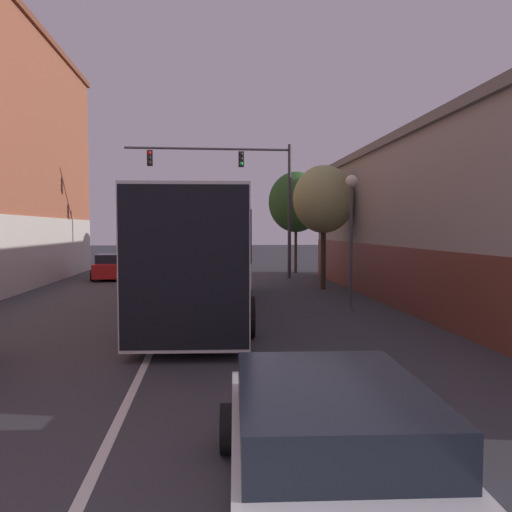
# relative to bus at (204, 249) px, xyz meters

# --- Properties ---
(lane_center_line) EXTENTS (0.14, 40.45, 0.01)m
(lane_center_line) POSITION_rel_bus_xyz_m (-1.10, 0.07, -2.00)
(lane_center_line) COLOR silver
(lane_center_line) RESTS_ON ground_plane
(building_right_storefront) EXTENTS (8.24, 23.06, 5.88)m
(building_right_storefront) POSITION_rel_bus_xyz_m (10.32, 0.56, 1.06)
(building_right_storefront) COLOR #9E998E
(building_right_storefront) RESTS_ON ground_plane
(bus) EXTENTS (3.38, 12.95, 3.57)m
(bus) POSITION_rel_bus_xyz_m (0.00, 0.00, 0.00)
(bus) COLOR silver
(bus) RESTS_ON ground_plane
(hatchback_foreground) EXTENTS (2.34, 4.72, 1.19)m
(hatchback_foreground) POSITION_rel_bus_xyz_m (1.29, -11.70, -1.43)
(hatchback_foreground) COLOR silver
(hatchback_foreground) RESTS_ON ground_plane
(parked_car_left_near) EXTENTS (2.25, 4.09, 1.32)m
(parked_car_left_near) POSITION_rel_bus_xyz_m (-4.95, 10.99, -1.37)
(parked_car_left_near) COLOR red
(parked_car_left_near) RESTS_ON ground_plane
(traffic_signal_gantry) EXTENTS (8.68, 0.36, 7.12)m
(traffic_signal_gantry) POSITION_rel_bus_xyz_m (1.95, 10.28, 3.16)
(traffic_signal_gantry) COLOR #333338
(traffic_signal_gantry) RESTS_ON ground_plane
(street_lamp) EXTENTS (0.39, 0.39, 4.36)m
(street_lamp) POSITION_rel_bus_xyz_m (4.69, -0.46, 0.93)
(street_lamp) COLOR #47474C
(street_lamp) RESTS_ON ground_plane
(street_tree_near) EXTENTS (2.67, 2.41, 5.41)m
(street_tree_near) POSITION_rel_bus_xyz_m (5.13, 5.33, 1.92)
(street_tree_near) COLOR #3D2D1E
(street_tree_near) RESTS_ON ground_plane
(street_tree_far) EXTENTS (3.27, 2.94, 6.05)m
(street_tree_far) POSITION_rel_bus_xyz_m (5.33, 13.43, 2.24)
(street_tree_far) COLOR #3D2D1E
(street_tree_far) RESTS_ON ground_plane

